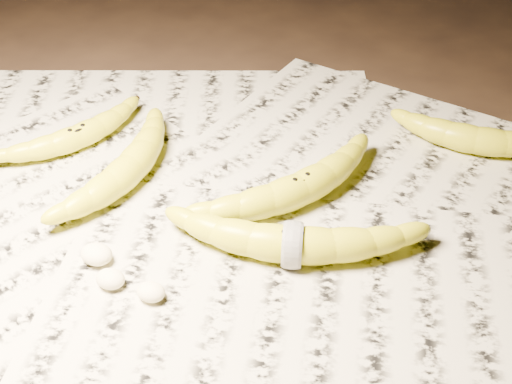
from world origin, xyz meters
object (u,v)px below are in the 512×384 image
at_px(banana_left_a, 77,134).
at_px(banana_upper_a, 476,137).
at_px(banana_taped, 293,242).
at_px(banana_left_b, 130,165).
at_px(banana_center, 300,187).

distance_m(banana_left_a, banana_upper_a, 0.50).
xyz_separation_m(banana_left_a, banana_taped, (0.32, -0.08, 0.00)).
distance_m(banana_left_b, banana_center, 0.20).
relative_size(banana_taped, banana_upper_a, 1.30).
relative_size(banana_left_b, banana_upper_a, 1.09).
relative_size(banana_left_b, banana_taped, 0.84).
bearing_deg(banana_center, banana_left_b, 133.91).
xyz_separation_m(banana_left_b, banana_upper_a, (0.36, 0.22, -0.00)).
bearing_deg(banana_left_a, banana_upper_a, -40.79).
bearing_deg(banana_center, banana_left_a, 123.47).
bearing_deg(banana_left_a, banana_left_b, -82.32).
relative_size(banana_left_b, banana_center, 0.93).
relative_size(banana_center, banana_taped, 0.91).
bearing_deg(banana_left_a, banana_taped, -77.51).
relative_size(banana_left_a, banana_center, 0.83).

